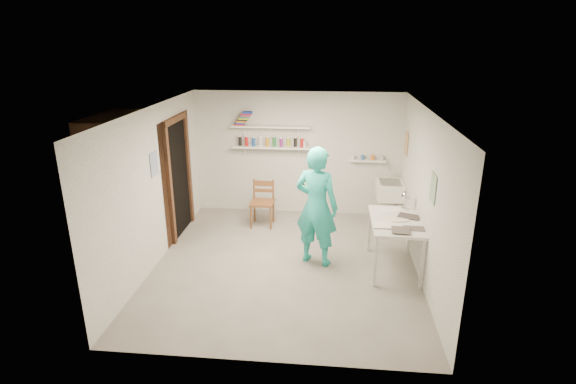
# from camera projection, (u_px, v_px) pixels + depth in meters

# --- Properties ---
(floor) EXTENTS (4.00, 4.50, 0.02)m
(floor) POSITION_uv_depth(u_px,v_px,m) (286.00, 264.00, 7.02)
(floor) COLOR slate
(floor) RESTS_ON ground
(ceiling) EXTENTS (4.00, 4.50, 0.02)m
(ceiling) POSITION_uv_depth(u_px,v_px,m) (285.00, 109.00, 6.23)
(ceiling) COLOR silver
(ceiling) RESTS_ON wall_back
(wall_back) EXTENTS (4.00, 0.02, 2.40)m
(wall_back) POSITION_uv_depth(u_px,v_px,m) (297.00, 154.00, 8.75)
(wall_back) COLOR silver
(wall_back) RESTS_ON ground
(wall_front) EXTENTS (4.00, 0.02, 2.40)m
(wall_front) POSITION_uv_depth(u_px,v_px,m) (262.00, 264.00, 4.50)
(wall_front) COLOR silver
(wall_front) RESTS_ON ground
(wall_left) EXTENTS (0.02, 4.50, 2.40)m
(wall_left) POSITION_uv_depth(u_px,v_px,m) (154.00, 187.00, 6.81)
(wall_left) COLOR silver
(wall_left) RESTS_ON ground
(wall_right) EXTENTS (0.02, 4.50, 2.40)m
(wall_right) POSITION_uv_depth(u_px,v_px,m) (424.00, 196.00, 6.44)
(wall_right) COLOR silver
(wall_right) RESTS_ON ground
(doorway_recess) EXTENTS (0.02, 0.90, 2.00)m
(doorway_recess) POSITION_uv_depth(u_px,v_px,m) (179.00, 179.00, 7.86)
(doorway_recess) COLOR black
(doorway_recess) RESTS_ON wall_left
(corridor_box) EXTENTS (1.40, 1.50, 2.10)m
(corridor_box) POSITION_uv_depth(u_px,v_px,m) (139.00, 175.00, 7.91)
(corridor_box) COLOR brown
(corridor_box) RESTS_ON ground
(door_lintel) EXTENTS (0.06, 1.05, 0.10)m
(door_lintel) POSITION_uv_depth(u_px,v_px,m) (175.00, 119.00, 7.51)
(door_lintel) COLOR brown
(door_lintel) RESTS_ON wall_left
(door_jamb_near) EXTENTS (0.06, 0.10, 2.00)m
(door_jamb_near) POSITION_uv_depth(u_px,v_px,m) (170.00, 188.00, 7.39)
(door_jamb_near) COLOR brown
(door_jamb_near) RESTS_ON ground
(door_jamb_far) EXTENTS (0.06, 0.10, 2.00)m
(door_jamb_far) POSITION_uv_depth(u_px,v_px,m) (189.00, 171.00, 8.33)
(door_jamb_far) COLOR brown
(door_jamb_far) RESTS_ON ground
(shelf_lower) EXTENTS (1.50, 0.22, 0.03)m
(shelf_lower) POSITION_uv_depth(u_px,v_px,m) (271.00, 147.00, 8.62)
(shelf_lower) COLOR white
(shelf_lower) RESTS_ON wall_back
(shelf_upper) EXTENTS (1.50, 0.22, 0.03)m
(shelf_upper) POSITION_uv_depth(u_px,v_px,m) (271.00, 126.00, 8.49)
(shelf_upper) COLOR white
(shelf_upper) RESTS_ON wall_back
(ledge_shelf) EXTENTS (0.70, 0.14, 0.03)m
(ledge_shelf) POSITION_uv_depth(u_px,v_px,m) (367.00, 161.00, 8.57)
(ledge_shelf) COLOR white
(ledge_shelf) RESTS_ON wall_back
(poster_left) EXTENTS (0.01, 0.28, 0.36)m
(poster_left) POSITION_uv_depth(u_px,v_px,m) (154.00, 164.00, 6.74)
(poster_left) COLOR #334C7F
(poster_left) RESTS_ON wall_left
(poster_right_a) EXTENTS (0.01, 0.34, 0.42)m
(poster_right_a) POSITION_uv_depth(u_px,v_px,m) (406.00, 144.00, 8.02)
(poster_right_a) COLOR #995933
(poster_right_a) RESTS_ON wall_right
(poster_right_b) EXTENTS (0.01, 0.30, 0.38)m
(poster_right_b) POSITION_uv_depth(u_px,v_px,m) (433.00, 188.00, 5.82)
(poster_right_b) COLOR #3F724C
(poster_right_b) RESTS_ON wall_right
(belfast_sink) EXTENTS (0.48, 0.60, 0.30)m
(belfast_sink) POSITION_uv_depth(u_px,v_px,m) (390.00, 190.00, 8.22)
(belfast_sink) COLOR white
(belfast_sink) RESTS_ON wall_right
(man) EXTENTS (0.80, 0.66, 1.87)m
(man) POSITION_uv_depth(u_px,v_px,m) (317.00, 206.00, 6.77)
(man) COLOR #26BFB2
(man) RESTS_ON ground
(wall_clock) EXTENTS (0.33, 0.15, 0.34)m
(wall_clock) POSITION_uv_depth(u_px,v_px,m) (312.00, 183.00, 6.87)
(wall_clock) COLOR beige
(wall_clock) RESTS_ON man
(wooden_chair) EXTENTS (0.43, 0.41, 0.91)m
(wooden_chair) POSITION_uv_depth(u_px,v_px,m) (262.00, 203.00, 8.30)
(wooden_chair) COLOR brown
(wooden_chair) RESTS_ON ground
(work_table) EXTENTS (0.72, 1.20, 0.80)m
(work_table) POSITION_uv_depth(u_px,v_px,m) (394.00, 244.00, 6.75)
(work_table) COLOR silver
(work_table) RESTS_ON ground
(desk_lamp) EXTENTS (0.15, 0.15, 0.15)m
(desk_lamp) POSITION_uv_depth(u_px,v_px,m) (406.00, 196.00, 6.98)
(desk_lamp) COLOR silver
(desk_lamp) RESTS_ON work_table
(spray_cans) EXTENTS (1.32, 0.06, 0.17)m
(spray_cans) POSITION_uv_depth(u_px,v_px,m) (271.00, 142.00, 8.59)
(spray_cans) COLOR black
(spray_cans) RESTS_ON shelf_lower
(book_stack) EXTENTS (0.34, 0.14, 0.25)m
(book_stack) POSITION_uv_depth(u_px,v_px,m) (243.00, 119.00, 8.49)
(book_stack) COLOR red
(book_stack) RESTS_ON shelf_upper
(ledge_pots) EXTENTS (0.48, 0.07, 0.09)m
(ledge_pots) POSITION_uv_depth(u_px,v_px,m) (368.00, 158.00, 8.55)
(ledge_pots) COLOR silver
(ledge_pots) RESTS_ON ledge_shelf
(papers) EXTENTS (0.30, 0.22, 0.03)m
(papers) POSITION_uv_depth(u_px,v_px,m) (396.00, 219.00, 6.62)
(papers) COLOR silver
(papers) RESTS_ON work_table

